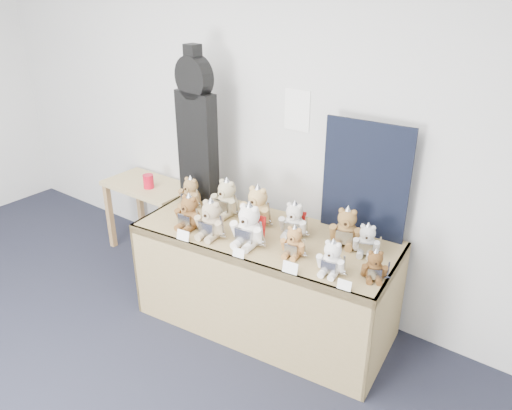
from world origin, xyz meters
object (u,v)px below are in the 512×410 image
Objects in this scene: teddy_back_centre_right at (294,221)px; side_table at (149,196)px; display_table at (260,259)px; teddy_back_left at (227,199)px; teddy_front_centre at (249,227)px; guitar_case at (197,127)px; teddy_front_end at (375,266)px; teddy_back_right at (346,228)px; teddy_back_far_left at (191,193)px; red_cup at (148,181)px; teddy_front_left at (211,220)px; teddy_front_right at (294,242)px; teddy_back_centre_left at (257,207)px; teddy_back_end at (367,241)px; teddy_front_far_right at (332,259)px; teddy_front_far_left at (189,213)px.

side_table is at bearing 161.43° from teddy_back_centre_right.
teddy_back_centre_right is (0.16, 0.18, 0.27)m from display_table.
display_table is 1.54m from side_table.
teddy_front_centre is at bearing -33.15° from teddy_back_left.
teddy_back_left is (0.38, -0.12, -0.46)m from guitar_case.
teddy_front_centre is at bearing 159.62° from teddy_front_end.
teddy_back_right is (0.93, 0.12, -0.01)m from teddy_back_left.
side_table is at bearing 160.73° from teddy_back_far_left.
red_cup is at bearing 145.15° from teddy_front_end.
teddy_front_left is 1.33× the size of teddy_front_right.
teddy_back_end is (0.82, 0.08, -0.04)m from teddy_back_centre_left.
teddy_front_end is at bearing -6.25° from display_table.
teddy_front_right is (1.73, -0.32, 0.11)m from red_cup.
teddy_front_far_right is at bearing -14.04° from teddy_back_left.
teddy_front_right is at bearing -15.95° from display_table.
teddy_front_centre is 1.55× the size of teddy_front_end.
side_table is 3.08× the size of teddy_back_far_left.
guitar_case is 1.25m from teddy_front_right.
side_table is 2.98× the size of teddy_back_centre_right.
teddy_back_left is 0.58m from teddy_back_centre_right.
teddy_back_centre_right is (1.58, -0.10, 0.13)m from red_cup.
teddy_front_centre is (0.49, 0.06, 0.02)m from teddy_front_far_left.
teddy_front_far_right is 0.79m from teddy_back_centre_left.
teddy_front_right is 0.83× the size of teddy_back_centre_right.
teddy_front_centre reaches higher than teddy_back_right.
guitar_case is 0.98m from teddy_front_centre.
teddy_back_far_left is at bearing 162.61° from teddy_front_right.
teddy_front_far_right is at bearing -11.76° from side_table.
teddy_front_far_right is 0.38m from teddy_back_right.
red_cup is (0.08, -0.06, 0.18)m from side_table.
teddy_back_centre_right is 0.36m from teddy_back_right.
teddy_back_centre_left reaches higher than teddy_front_far_left.
teddy_front_end is 0.68× the size of teddy_back_left.
teddy_front_right is at bearing -16.19° from teddy_back_left.
teddy_back_centre_left is at bearing 173.20° from teddy_back_right.
red_cup is 0.71m from teddy_back_far_left.
teddy_back_right is 0.17m from teddy_back_end.
red_cup is at bearing 163.29° from teddy_back_centre_right.
red_cup is 0.45× the size of teddy_back_centre_right.
teddy_back_centre_right is at bearing 31.35° from teddy_front_left.
teddy_front_far_right reaches higher than teddy_front_end.
teddy_back_end is at bearing 71.37° from teddy_front_far_right.
teddy_back_end is (0.17, -0.04, -0.02)m from teddy_back_right.
teddy_back_end is at bearing 96.38° from teddy_front_end.
guitar_case is 0.82m from teddy_front_left.
teddy_front_end is (2.33, -0.33, 0.29)m from side_table.
guitar_case is at bearing 163.54° from teddy_back_right.
teddy_back_centre_right is at bearing -5.66° from side_table.
teddy_front_end is at bearing -27.62° from teddy_back_centre_right.
teddy_back_centre_right reaches higher than side_table.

